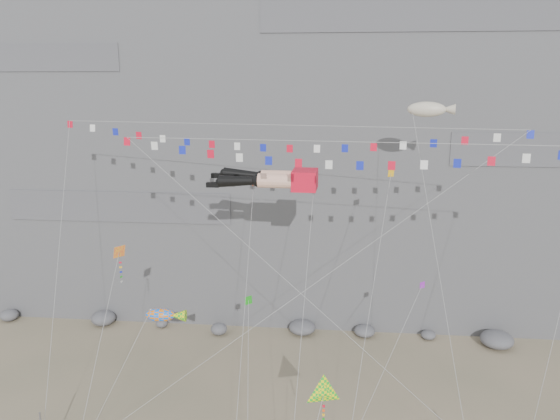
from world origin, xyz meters
name	(u,v)px	position (x,y,z in m)	size (l,w,h in m)	color
cliff	(312,71)	(0.00, 32.00, 25.00)	(80.00, 28.00, 50.00)	slate
talus_boulders	(302,328)	(0.00, 17.00, 0.60)	(60.00, 3.00, 1.20)	#5D5D62
legs_kite	(274,179)	(-1.59, 7.11, 16.95)	(8.08, 16.92, 22.89)	red
flag_banner_upper	(276,125)	(-1.52, 7.56, 20.80)	(33.57, 14.82, 27.55)	red
flag_banner_lower	(345,142)	(3.35, 2.37, 20.21)	(28.99, 6.24, 23.41)	red
harlequin_kite	(119,252)	(-12.14, 3.40, 12.21)	(1.84, 9.03, 14.64)	#FB1B34
fish_windsock	(160,315)	(-9.08, 2.36, 8.08)	(6.09, 6.15, 10.64)	orange
delta_kite	(324,394)	(2.40, -3.87, 6.57)	(3.07, 5.72, 8.67)	#FFEE0D
blimp_windsock	(427,110)	(9.51, 10.50, 21.78)	(4.13, 14.42, 25.66)	beige
small_kite_a	(254,186)	(-3.22, 7.65, 16.30)	(1.21, 15.19, 22.01)	#FF4F15
small_kite_b	(420,289)	(8.93, 4.92, 9.68)	(7.06, 10.48, 15.39)	purple
small_kite_c	(248,303)	(-2.93, 2.73, 9.12)	(2.12, 11.08, 13.93)	#179316
small_kite_d	(390,179)	(6.87, 8.70, 16.84)	(4.32, 15.69, 23.10)	yellow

